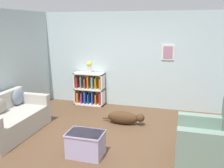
# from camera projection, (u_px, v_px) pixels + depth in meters

# --- Properties ---
(ground_plane) EXTENTS (14.00, 14.00, 0.00)m
(ground_plane) POSITION_uv_depth(u_px,v_px,m) (107.00, 139.00, 5.05)
(ground_plane) COLOR brown
(wall_back) EXTENTS (5.60, 0.13, 2.60)m
(wall_back) POSITION_uv_depth(u_px,v_px,m) (131.00, 60.00, 6.85)
(wall_back) COLOR silver
(wall_back) RESTS_ON ground_plane
(couch) EXTENTS (0.86, 1.75, 0.83)m
(couch) POSITION_uv_depth(u_px,v_px,m) (9.00, 120.00, 5.20)
(couch) COLOR #ADA89E
(couch) RESTS_ON ground_plane
(bookshelf) EXTENTS (0.86, 0.34, 0.93)m
(bookshelf) POSITION_uv_depth(u_px,v_px,m) (90.00, 90.00, 7.15)
(bookshelf) COLOR silver
(bookshelf) RESTS_ON ground_plane
(recliner_chair) EXTENTS (0.93, 0.91, 1.03)m
(recliner_chair) POSITION_uv_depth(u_px,v_px,m) (209.00, 141.00, 4.18)
(recliner_chair) COLOR gray
(recliner_chair) RESTS_ON ground_plane
(coffee_table) EXTENTS (0.63, 0.44, 0.44)m
(coffee_table) POSITION_uv_depth(u_px,v_px,m) (86.00, 143.00, 4.35)
(coffee_table) COLOR #ADA3CC
(coffee_table) RESTS_ON ground_plane
(dog) EXTENTS (1.02, 0.27, 0.30)m
(dog) POSITION_uv_depth(u_px,v_px,m) (125.00, 118.00, 5.77)
(dog) COLOR #472D19
(dog) RESTS_ON ground_plane
(vase) EXTENTS (0.14, 0.14, 0.32)m
(vase) POSITION_uv_depth(u_px,v_px,m) (89.00, 67.00, 6.97)
(vase) COLOR silver
(vase) RESTS_ON bookshelf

